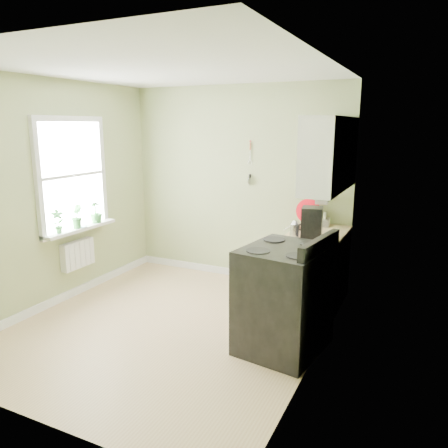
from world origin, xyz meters
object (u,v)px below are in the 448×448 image
at_px(stove, 284,298).
at_px(stand_mixer, 322,210).
at_px(kettle, 295,229).
at_px(coffee_maker, 312,225).

height_order(stove, stand_mixer, stand_mixer).
distance_m(stove, kettle, 1.03).
xyz_separation_m(stand_mixer, kettle, (-0.12, -0.80, -0.09)).
bearing_deg(stand_mixer, stove, -88.15).
xyz_separation_m(stove, stand_mixer, (-0.05, 1.68, 0.57)).
height_order(stove, kettle, stove).
distance_m(kettle, coffee_maker, 0.25).
distance_m(stove, stand_mixer, 1.78).
relative_size(stand_mixer, kettle, 2.24).
xyz_separation_m(kettle, coffee_maker, (0.22, -0.10, 0.08)).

